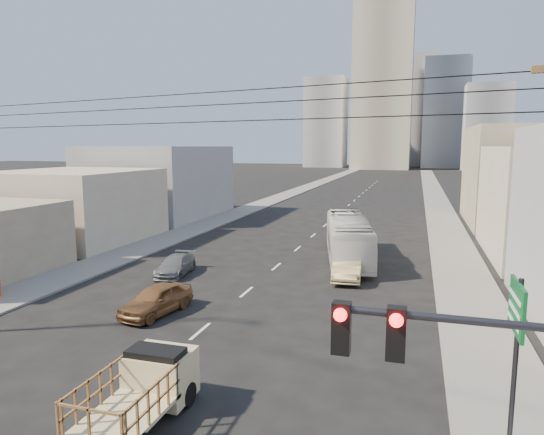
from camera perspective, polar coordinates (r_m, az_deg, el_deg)
The scene contains 20 objects.
ground at distance 15.84m, azimuth -21.79°, elevation -22.61°, with size 420.00×420.00×0.00m, color black.
sidewalk_left at distance 83.43m, azimuth 2.30°, elevation 2.90°, with size 3.50×180.00×0.12m, color gray.
sidewalk_right at distance 80.91m, azimuth 18.66°, elevation 2.29°, with size 3.50×180.00×0.12m, color gray.
lane_dashes at distance 64.57m, azimuth 8.68°, elevation 1.16°, with size 0.15×104.00×0.01m.
flatbed_pickup at distance 15.33m, azimuth -15.10°, elevation -18.72°, with size 1.95×4.41×1.90m.
city_bus at distance 34.64m, azimuth 8.94°, elevation -2.42°, with size 2.66×11.36×3.17m, color silver.
sedan_brown at distance 24.25m, azimuth -13.45°, elevation -9.36°, with size 1.68×4.18×1.42m, color brown.
sedan_tan at distance 30.06m, azimuth 8.90°, elevation -5.63°, with size 1.66×4.76×1.57m, color tan.
sedan_grey at distance 31.17m, azimuth -11.30°, elevation -5.54°, with size 1.67×4.11×1.19m, color slate.
traffic_signal at distance 8.05m, azimuth 23.02°, elevation -21.51°, with size 3.23×0.35×6.00m.
green_sign at distance 12.92m, azimuth 26.77°, elevation -11.80°, with size 0.18×1.60×5.00m.
overhead_wires at distance 14.88m, azimuth -20.05°, elevation 11.59°, with size 23.01×5.02×0.72m.
bldg_right_far at distance 55.69m, azimuth 28.30°, elevation 4.28°, with size 12.00×16.00×10.00m, color gray.
bldg_left_mid at distance 44.56m, azimuth -22.11°, elevation 1.30°, with size 11.00×12.00×6.00m, color #B7A993.
bldg_left_far at distance 57.13m, azimuth -13.14°, elevation 4.13°, with size 12.00×16.00×8.00m, color #959598.
high_rise_tower at distance 182.25m, azimuth 12.93°, elevation 15.09°, with size 20.00×20.00×60.00m, color #9F907B.
midrise_ne at distance 196.05m, azimuth 19.69°, elevation 11.40°, with size 16.00×16.00×40.00m, color gray.
midrise_nw at distance 193.83m, azimuth 6.39°, elevation 10.98°, with size 15.00×15.00×34.00m, color gray.
midrise_back at distance 210.95m, azimuth 16.19°, elevation 11.85°, with size 18.00×18.00×44.00m, color #959598.
midrise_east at distance 176.85m, azimuth 23.86°, elevation 9.61°, with size 14.00×14.00×28.00m, color gray.
Camera 1 is at (8.79, -10.47, 8.00)m, focal length 32.00 mm.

